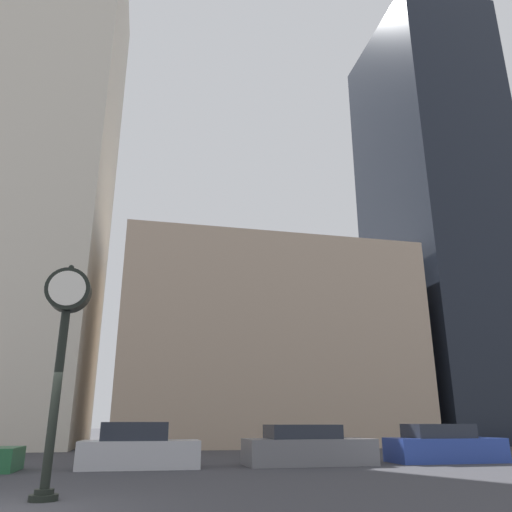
# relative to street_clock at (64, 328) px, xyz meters

# --- Properties ---
(building_tall_tower) EXTENTS (10.01, 12.00, 36.68)m
(building_tall_tower) POSITION_rel_street_clock_xyz_m (-6.73, 22.87, 14.88)
(building_tall_tower) COLOR beige
(building_tall_tower) RESTS_ON ground_plane
(building_storefront_row) EXTENTS (19.25, 12.00, 12.91)m
(building_storefront_row) POSITION_rel_street_clock_xyz_m (9.84, 22.87, 2.99)
(building_storefront_row) COLOR tan
(building_storefront_row) RESTS_ON ground_plane
(building_glass_modern) EXTENTS (8.35, 12.00, 35.67)m
(building_glass_modern) POSITION_rel_street_clock_xyz_m (24.68, 22.87, 14.37)
(building_glass_modern) COLOR black
(building_glass_modern) RESTS_ON ground_plane
(street_clock) EXTENTS (0.97, 0.57, 4.91)m
(street_clock) POSITION_rel_street_clock_xyz_m (0.00, 0.00, 0.00)
(street_clock) COLOR black
(street_clock) RESTS_ON ground_plane
(car_silver) EXTENTS (4.01, 1.84, 1.47)m
(car_silver) POSITION_rel_street_clock_xyz_m (1.80, 6.81, -2.84)
(car_silver) COLOR #BCBCC1
(car_silver) RESTS_ON ground_plane
(car_grey) EXTENTS (4.65, 1.95, 1.38)m
(car_grey) POSITION_rel_street_clock_xyz_m (7.75, 6.86, -2.87)
(car_grey) COLOR slate
(car_grey) RESTS_ON ground_plane
(car_blue) EXTENTS (4.37, 1.86, 1.40)m
(car_blue) POSITION_rel_street_clock_xyz_m (13.28, 6.94, -2.87)
(car_blue) COLOR #28429E
(car_blue) RESTS_ON ground_plane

